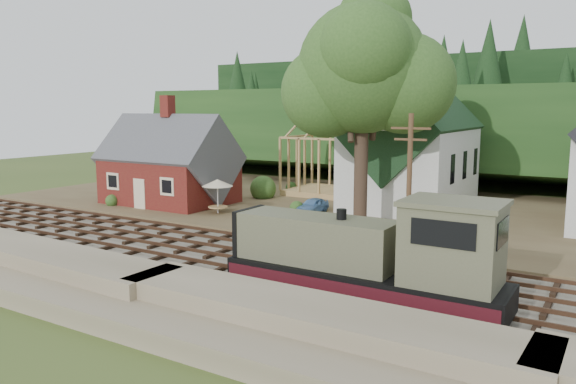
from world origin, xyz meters
The scene contains 16 objects.
ground centered at (0.00, 0.00, 0.00)m, with size 140.00×140.00×0.00m, color #384C1E.
embankment centered at (0.00, -8.50, 0.00)m, with size 64.00×5.00×1.60m, color #7F7259.
railroad_bed centered at (0.00, 0.00, 0.08)m, with size 64.00×11.00×0.16m, color #726B5B.
village_flat centered at (0.00, 18.00, 0.15)m, with size 64.00×26.00×0.30m, color brown.
hillside centered at (0.00, 42.00, 0.00)m, with size 70.00×28.00×8.00m, color #1E3F19.
ridge centered at (0.00, 58.00, 0.00)m, with size 80.00×20.00×12.00m, color black.
depot centered at (-16.00, 11.00, 3.21)m, with size 10.80×7.41×9.00m.
church centered at (2.00, 19.68, 5.18)m, with size 8.40×15.17×13.00m.
timber_frame centered at (-6.00, 22.00, 3.27)m, with size 8.20×6.20×6.99m.
lattice_tower centered at (-6.00, 28.00, 10.03)m, with size 3.20×3.20×12.12m.
big_tree centered at (2.17, 10.08, 10.22)m, with size 10.90×8.40×14.70m.
telegraph_pole_near centered at (7.00, 5.20, 4.25)m, with size 2.20×0.28×8.00m.
locomotive centered at (8.37, -3.00, 2.09)m, with size 11.72×2.93×4.70m.
car_blue centered at (-3.36, 13.15, 0.87)m, with size 1.35×3.36×1.14m, color #5B8CC3.
car_green centered at (-21.17, 12.99, 0.95)m, with size 1.38×3.95×1.30m, color #719B6B.
patio_set centered at (-9.48, 9.25, 2.52)m, with size 2.34×2.34×2.61m.
Camera 1 is at (17.13, -23.96, 8.30)m, focal length 35.00 mm.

